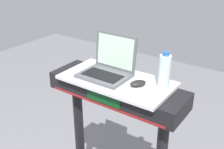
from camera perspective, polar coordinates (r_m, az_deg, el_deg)
desk_board at (r=1.75m, az=0.94°, el=-1.22°), size 0.70×0.36×0.02m
laptop at (r=1.78m, az=-0.85°, el=1.43°), size 0.31×0.26×0.25m
computer_mouse at (r=1.66m, az=5.27°, el=-1.79°), size 0.10×0.12×0.03m
water_bottle at (r=1.63m, az=10.59°, el=0.64°), size 0.07×0.07×0.22m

